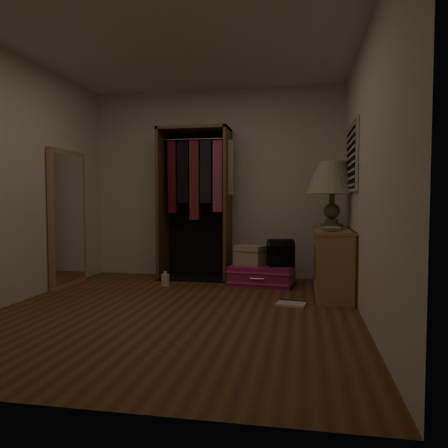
% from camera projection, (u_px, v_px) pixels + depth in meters
% --- Properties ---
extents(ground, '(4.00, 4.00, 0.00)m').
position_uv_depth(ground, '(176.00, 311.00, 4.23)').
color(ground, brown).
rests_on(ground, ground).
extents(room_walls, '(3.52, 4.02, 2.60)m').
position_uv_depth(room_walls, '(184.00, 156.00, 4.18)').
color(room_walls, silver).
rests_on(room_walls, ground).
extents(console_bookshelf, '(0.42, 1.12, 0.75)m').
position_uv_depth(console_bookshelf, '(332.00, 260.00, 4.96)').
color(console_bookshelf, '#A88451').
rests_on(console_bookshelf, ground).
extents(open_wardrobe, '(1.01, 0.50, 2.05)m').
position_uv_depth(open_wardrobe, '(197.00, 190.00, 5.94)').
color(open_wardrobe, brown).
rests_on(open_wardrobe, ground).
extents(floor_mirror, '(0.06, 0.80, 1.70)m').
position_uv_depth(floor_mirror, '(68.00, 218.00, 5.47)').
color(floor_mirror, tan).
rests_on(floor_mirror, ground).
extents(pink_suitcase, '(0.86, 0.67, 0.24)m').
position_uv_depth(pink_suitcase, '(262.00, 275.00, 5.56)').
color(pink_suitcase, '#BF1770').
rests_on(pink_suitcase, ground).
extents(train_case, '(0.44, 0.38, 0.27)m').
position_uv_depth(train_case, '(250.00, 255.00, 5.62)').
color(train_case, '#BBB08F').
rests_on(train_case, pink_suitcase).
extents(black_bag, '(0.37, 0.29, 0.35)m').
position_uv_depth(black_bag, '(281.00, 252.00, 5.50)').
color(black_bag, black).
rests_on(black_bag, pink_suitcase).
extents(table_lamp, '(0.76, 0.76, 0.78)m').
position_uv_depth(table_lamp, '(332.00, 179.00, 5.18)').
color(table_lamp, '#445228').
rests_on(table_lamp, console_bookshelf).
extents(brass_tray, '(0.31, 0.31, 0.02)m').
position_uv_depth(brass_tray, '(334.00, 229.00, 4.81)').
color(brass_tray, '#AD7C42').
rests_on(brass_tray, console_bookshelf).
extents(ceramic_bowl, '(0.25, 0.25, 0.05)m').
position_uv_depth(ceramic_bowl, '(331.00, 229.00, 4.57)').
color(ceramic_bowl, '#9EBDA5').
rests_on(ceramic_bowl, console_bookshelf).
extents(white_jug, '(0.13, 0.13, 0.18)m').
position_uv_depth(white_jug, '(165.00, 280.00, 5.47)').
color(white_jug, silver).
rests_on(white_jug, ground).
extents(floor_book, '(0.33, 0.28, 0.03)m').
position_uv_depth(floor_book, '(292.00, 303.00, 4.50)').
color(floor_book, beige).
rests_on(floor_book, ground).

